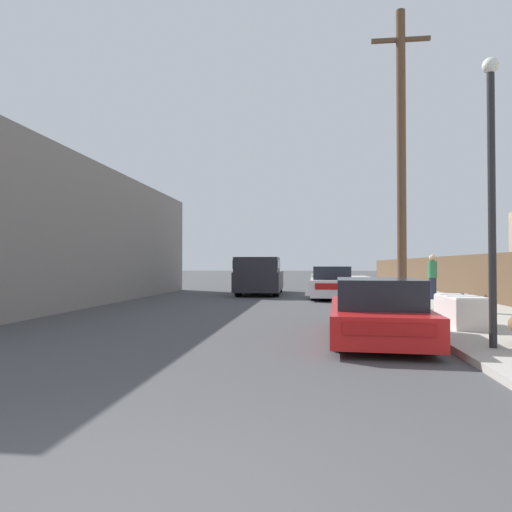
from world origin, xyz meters
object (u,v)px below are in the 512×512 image
parked_sports_car_red (376,311)px  utility_pole (401,154)px  street_lamp (492,179)px  pedestrian (433,276)px  car_parked_mid (331,283)px  pickup_truck (259,276)px  discarded_fridge (461,311)px  car_parked_far (326,277)px

parked_sports_car_red → utility_pole: (1.53, 5.41, 4.37)m
street_lamp → pedestrian: (1.78, 10.68, -1.85)m
car_parked_mid → pedestrian: bearing=-21.6°
utility_pole → pedestrian: size_ratio=5.38×
parked_sports_car_red → pedestrian: 9.91m
pickup_truck → pedestrian: pedestrian is taller
utility_pole → pickup_truck: bearing=125.3°
parked_sports_car_red → car_parked_mid: bearing=95.3°
car_parked_mid → utility_pole: utility_pole is taller
pedestrian → discarded_fridge: bearing=-100.3°
car_parked_far → car_parked_mid: bearing=-91.9°
discarded_fridge → car_parked_far: (-2.28, 20.05, 0.18)m
discarded_fridge → street_lamp: (-0.32, -2.62, 2.41)m
car_parked_mid → street_lamp: size_ratio=0.94×
street_lamp → pickup_truck: bearing=110.8°
discarded_fridge → pedestrian: 8.21m
parked_sports_car_red → street_lamp: (1.65, -1.39, 2.32)m
utility_pole → street_lamp: utility_pole is taller
pickup_truck → utility_pole: 10.04m
discarded_fridge → utility_pole: size_ratio=0.17×
discarded_fridge → pickup_truck: 13.04m
car_parked_far → street_lamp: (1.96, -22.67, 2.23)m
car_parked_mid → parked_sports_car_red: bearing=-87.0°
car_parked_far → street_lamp: size_ratio=1.00×
car_parked_mid → utility_pole: 7.19m
parked_sports_car_red → car_parked_far: size_ratio=0.99×
pickup_truck → street_lamp: (5.43, -14.31, 1.95)m
car_parked_far → pedestrian: bearing=-74.1°
parked_sports_car_red → pedestrian: (3.43, 9.29, 0.47)m
discarded_fridge → utility_pole: (-0.44, 4.18, 4.46)m
pickup_truck → discarded_fridge: bearing=114.9°
discarded_fridge → pedestrian: pedestrian is taller
pickup_truck → pedestrian: bearing=152.0°
parked_sports_car_red → car_parked_far: bearing=94.0°
parked_sports_car_red → utility_pole: bearing=77.3°
car_parked_far → pedestrian: size_ratio=2.73×
pedestrian → car_parked_far: bearing=107.3°
parked_sports_car_red → pickup_truck: 13.47m
discarded_fridge → car_parked_far: car_parked_far is taller
car_parked_mid → pickup_truck: 3.96m
discarded_fridge → pedestrian: size_ratio=0.93×
street_lamp → car_parked_far: bearing=95.0°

